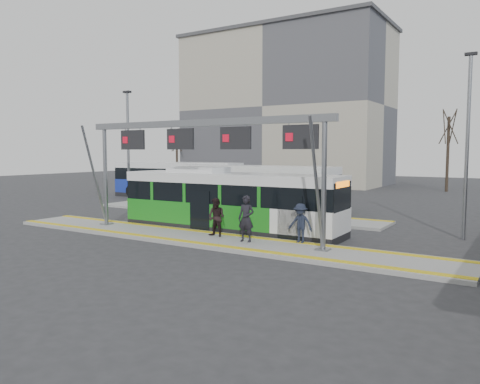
% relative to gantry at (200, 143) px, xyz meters
% --- Properties ---
extents(ground, '(120.00, 120.00, 0.00)m').
position_rel_gantry_xyz_m(ground, '(0.35, -0.25, -4.30)').
color(ground, '#2D2D30').
rests_on(ground, ground).
extents(platform_main, '(22.00, 3.00, 0.15)m').
position_rel_gantry_xyz_m(platform_main, '(0.35, -0.25, -4.22)').
color(platform_main, gray).
rests_on(platform_main, ground).
extents(platform_second, '(20.00, 3.00, 0.15)m').
position_rel_gantry_xyz_m(platform_second, '(-3.65, 7.75, -4.22)').
color(platform_second, gray).
rests_on(platform_second, ground).
extents(tactile_main, '(22.00, 2.65, 0.02)m').
position_rel_gantry_xyz_m(tactile_main, '(0.35, -0.25, -4.14)').
color(tactile_main, yellow).
rests_on(tactile_main, platform_main).
extents(tactile_second, '(20.00, 0.35, 0.02)m').
position_rel_gantry_xyz_m(tactile_second, '(-3.65, 8.90, -4.14)').
color(tactile_second, yellow).
rests_on(tactile_second, platform_second).
extents(gantry, '(13.00, 1.68, 5.20)m').
position_rel_gantry_xyz_m(gantry, '(0.00, 0.00, 0.00)').
color(gantry, slate).
rests_on(gantry, platform_main).
extents(apartment_block, '(24.50, 12.50, 18.40)m').
position_rel_gantry_xyz_m(apartment_block, '(-13.65, 35.75, 4.91)').
color(apartment_block, '#A9A18D').
rests_on(apartment_block, ground).
extents(hero_bus, '(11.52, 2.61, 3.15)m').
position_rel_gantry_xyz_m(hero_bus, '(-0.08, 2.47, -2.86)').
color(hero_bus, black).
rests_on(hero_bus, ground).
extents(bg_bus_green, '(11.81, 2.72, 2.94)m').
position_rel_gantry_xyz_m(bg_bus_green, '(-3.85, 11.42, -2.85)').
color(bg_bus_green, black).
rests_on(bg_bus_green, ground).
extents(bg_bus_blue, '(11.68, 3.26, 3.01)m').
position_rel_gantry_xyz_m(bg_bus_blue, '(-12.99, 13.90, -2.81)').
color(bg_bus_blue, black).
rests_on(bg_bus_blue, ground).
extents(passenger_a, '(0.75, 0.53, 1.95)m').
position_rel_gantry_xyz_m(passenger_a, '(2.47, -0.11, -3.17)').
color(passenger_a, black).
rests_on(passenger_a, platform_main).
extents(passenger_b, '(0.85, 0.67, 1.72)m').
position_rel_gantry_xyz_m(passenger_b, '(0.72, 0.22, -3.29)').
color(passenger_b, black).
rests_on(passenger_b, platform_main).
extents(passenger_c, '(1.07, 0.61, 1.65)m').
position_rel_gantry_xyz_m(passenger_c, '(4.52, 0.85, -3.33)').
color(passenger_c, '#1B2131').
rests_on(passenger_c, platform_main).
extents(tree_left, '(1.40, 1.40, 8.63)m').
position_rel_gantry_xyz_m(tree_left, '(-4.17, 31.07, 2.25)').
color(tree_left, '#382B21').
rests_on(tree_left, ground).
extents(tree_mid, '(1.40, 1.40, 8.25)m').
position_rel_gantry_xyz_m(tree_mid, '(5.45, 32.66, 1.96)').
color(tree_mid, '#382B21').
rests_on(tree_mid, ground).
extents(tree_far, '(1.40, 1.40, 6.99)m').
position_rel_gantry_xyz_m(tree_far, '(-24.98, 28.35, 1.00)').
color(tree_far, '#382B21').
rests_on(tree_far, ground).
extents(lamp_west, '(0.50, 0.25, 7.54)m').
position_rel_gantry_xyz_m(lamp_west, '(-8.20, 3.70, -0.29)').
color(lamp_west, slate).
rests_on(lamp_west, ground).
extents(lamp_east, '(0.50, 0.25, 8.19)m').
position_rel_gantry_xyz_m(lamp_east, '(10.07, 6.07, 0.04)').
color(lamp_east, slate).
rests_on(lamp_east, ground).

